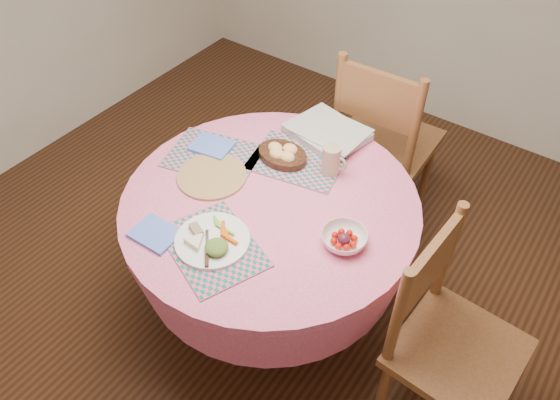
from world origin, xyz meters
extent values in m
plane|color=#331C0F|center=(0.00, 0.00, 0.00)|extent=(4.00, 4.00, 0.00)
cylinder|color=pink|center=(0.00, 0.00, 0.73)|extent=(1.24, 1.24, 0.04)
cone|color=pink|center=(0.00, 0.00, 0.56)|extent=(1.24, 1.24, 0.30)
cylinder|color=black|center=(0.00, 0.00, 0.22)|extent=(0.14, 0.14, 0.44)
cylinder|color=black|center=(0.00, 0.00, 0.03)|extent=(0.56, 0.56, 0.06)
cube|color=brown|center=(0.89, -0.02, 0.47)|extent=(0.46, 0.48, 0.04)
cylinder|color=brown|center=(1.08, 0.16, 0.23)|extent=(0.04, 0.04, 0.47)
cylinder|color=brown|center=(0.70, -0.20, 0.23)|extent=(0.04, 0.04, 0.47)
cylinder|color=brown|center=(0.73, 0.18, 0.23)|extent=(0.04, 0.04, 0.47)
cylinder|color=brown|center=(0.68, -0.20, 0.73)|extent=(0.04, 0.04, 0.52)
cylinder|color=brown|center=(0.71, 0.18, 0.73)|extent=(0.04, 0.04, 0.52)
cube|color=brown|center=(0.69, -0.01, 0.84)|extent=(0.05, 0.38, 0.25)
cube|color=brown|center=(0.09, 0.93, 0.50)|extent=(0.50, 0.48, 0.04)
cylinder|color=brown|center=(0.28, 1.13, 0.25)|extent=(0.05, 0.05, 0.50)
cylinder|color=brown|center=(-0.12, 1.11, 0.25)|extent=(0.05, 0.05, 0.50)
cylinder|color=brown|center=(0.29, 0.75, 0.25)|extent=(0.05, 0.05, 0.50)
cylinder|color=brown|center=(-0.11, 0.74, 0.25)|extent=(0.05, 0.05, 0.50)
cylinder|color=brown|center=(0.29, 0.73, 0.78)|extent=(0.05, 0.05, 0.56)
cylinder|color=brown|center=(-0.11, 0.71, 0.78)|extent=(0.05, 0.05, 0.56)
cube|color=brown|center=(0.09, 0.72, 0.89)|extent=(0.40, 0.05, 0.27)
cube|color=#12676A|center=(-0.02, -0.33, 0.75)|extent=(0.48, 0.43, 0.01)
cube|color=#12676A|center=(-0.37, 0.08, 0.75)|extent=(0.46, 0.39, 0.01)
cube|color=#12676A|center=(-0.05, 0.27, 0.75)|extent=(0.45, 0.37, 0.01)
cylinder|color=olive|center=(-0.29, -0.03, 0.76)|extent=(0.30, 0.30, 0.01)
cube|color=#5676DE|center=(-0.25, -0.41, 0.76)|extent=(0.18, 0.15, 0.01)
cube|color=#5676DE|center=(-0.42, 0.12, 0.76)|extent=(0.20, 0.17, 0.01)
cylinder|color=white|center=(-0.04, -0.31, 0.76)|extent=(0.29, 0.29, 0.01)
ellipsoid|color=#355B1F|center=(0.02, -0.32, 0.79)|extent=(0.12, 0.12, 0.04)
cylinder|color=beige|center=(-0.05, -0.38, 0.78)|extent=(0.10, 0.10, 0.02)
cube|color=#846B4C|center=(-0.11, -0.35, 0.78)|extent=(0.07, 0.06, 0.02)
cube|color=silver|center=(-0.02, -0.34, 0.77)|extent=(0.11, 0.12, 0.00)
cylinder|color=black|center=(-0.11, 0.24, 0.77)|extent=(0.23, 0.23, 0.03)
ellipsoid|color=#FBCC80|center=(-0.15, 0.24, 0.81)|extent=(0.07, 0.06, 0.05)
ellipsoid|color=#FBCC80|center=(-0.09, 0.27, 0.81)|extent=(0.07, 0.06, 0.05)
ellipsoid|color=#FBCC80|center=(-0.07, 0.22, 0.81)|extent=(0.07, 0.06, 0.05)
ellipsoid|color=#FBCC80|center=(-0.12, 0.21, 0.81)|extent=(0.07, 0.06, 0.05)
cylinder|color=tan|center=(0.11, 0.29, 0.82)|extent=(0.08, 0.08, 0.13)
torus|color=tan|center=(0.15, 0.29, 0.82)|extent=(0.07, 0.01, 0.07)
imported|color=white|center=(0.37, -0.03, 0.78)|extent=(0.18, 0.18, 0.05)
sphere|color=#BA1309|center=(0.41, -0.03, 0.77)|extent=(0.03, 0.03, 0.03)
sphere|color=#BA1309|center=(0.40, 0.00, 0.77)|extent=(0.03, 0.03, 0.03)
sphere|color=#BA1309|center=(0.37, 0.01, 0.77)|extent=(0.03, 0.03, 0.03)
sphere|color=#BA1309|center=(0.34, 0.00, 0.77)|extent=(0.03, 0.03, 0.03)
sphere|color=#BA1309|center=(0.33, -0.03, 0.77)|extent=(0.03, 0.03, 0.03)
sphere|color=#BA1309|center=(0.34, -0.06, 0.77)|extent=(0.03, 0.03, 0.03)
sphere|color=#BA1309|center=(0.37, -0.07, 0.77)|extent=(0.03, 0.03, 0.03)
sphere|color=#BA1309|center=(0.40, -0.06, 0.77)|extent=(0.03, 0.03, 0.03)
sphere|color=#4A1529|center=(0.37, -0.03, 0.78)|extent=(0.05, 0.05, 0.05)
cube|color=silver|center=(-0.04, 0.50, 0.77)|extent=(0.39, 0.34, 0.03)
cube|color=silver|center=(-0.02, 0.50, 0.80)|extent=(0.34, 0.27, 0.01)
camera|label=1|loc=(0.97, -1.28, 2.32)|focal=35.00mm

